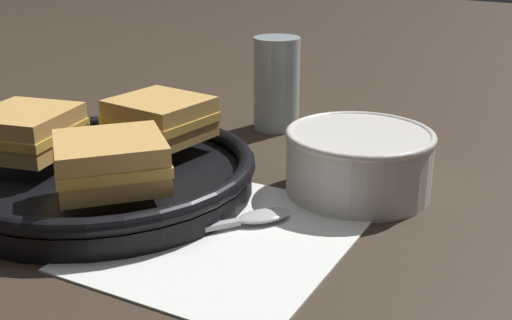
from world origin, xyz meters
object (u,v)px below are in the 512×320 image
(skillet, at_px, (101,174))
(sandwich_near_right, at_px, (26,131))
(sandwich_far_left, at_px, (111,162))
(spoon, at_px, (243,221))
(drinking_glass, at_px, (277,83))
(sandwich_near_left, at_px, (160,118))
(soup_bowl, at_px, (359,158))

(skillet, relative_size, sandwich_near_right, 3.22)
(skillet, distance_m, sandwich_far_left, 0.10)
(spoon, bearing_deg, sandwich_near_right, 131.58)
(spoon, distance_m, drinking_glass, 0.33)
(sandwich_near_left, distance_m, sandwich_far_left, 0.15)
(sandwich_near_left, xyz_separation_m, drinking_glass, (0.22, -0.01, -0.00))
(skillet, bearing_deg, spoon, -82.50)
(spoon, relative_size, drinking_glass, 1.26)
(sandwich_far_left, bearing_deg, drinking_glass, 9.50)
(sandwich_near_right, relative_size, drinking_glass, 1.00)
(sandwich_near_right, xyz_separation_m, drinking_glass, (0.34, -0.09, -0.00))
(spoon, bearing_deg, skillet, 125.64)
(skillet, height_order, sandwich_near_left, sandwich_near_left)
(soup_bowl, distance_m, skillet, 0.28)
(skillet, relative_size, drinking_glass, 3.21)
(spoon, height_order, sandwich_near_right, sandwich_near_right)
(sandwich_near_left, bearing_deg, spoon, -110.31)
(soup_bowl, bearing_deg, sandwich_far_left, 144.92)
(soup_bowl, bearing_deg, sandwich_near_right, 124.53)
(sandwich_near_left, height_order, sandwich_far_left, same)
(soup_bowl, relative_size, sandwich_near_right, 1.23)
(soup_bowl, height_order, drinking_glass, drinking_glass)
(sandwich_near_left, bearing_deg, sandwich_far_left, -153.41)
(sandwich_near_left, bearing_deg, sandwich_near_right, 146.59)
(skillet, height_order, sandwich_near_right, sandwich_near_right)
(soup_bowl, relative_size, skillet, 0.38)
(soup_bowl, bearing_deg, sandwich_near_left, 110.62)
(sandwich_near_left, distance_m, drinking_glass, 0.22)
(drinking_glass, bearing_deg, sandwich_near_right, 165.79)
(spoon, distance_m, skillet, 0.18)
(spoon, relative_size, sandwich_far_left, 1.17)
(spoon, xyz_separation_m, drinking_glass, (0.28, 0.16, 0.06))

